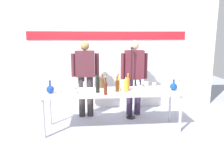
{
  "coord_description": "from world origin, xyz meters",
  "views": [
    {
      "loc": [
        -0.33,
        -3.65,
        1.8
      ],
      "look_at": [
        0.0,
        0.15,
        1.1
      ],
      "focal_mm": 32.14,
      "sensor_mm": 36.0,
      "label": 1
    }
  ],
  "objects_px": {
    "decanter_blue_right": "(174,86)",
    "wine_bottle_4": "(117,85)",
    "wine_glass_left_3": "(72,85)",
    "microphone_stand": "(131,95)",
    "wine_bottle_6": "(118,83)",
    "decanter_blue_left": "(50,89)",
    "wine_glass_left_1": "(85,84)",
    "wine_glass_right_1": "(138,82)",
    "display_table": "(113,94)",
    "wine_bottle_1": "(98,86)",
    "wine_glass_right_2": "(138,84)",
    "wine_bottle_2": "(98,82)",
    "wine_bottle_0": "(128,83)",
    "presenter_left": "(85,74)",
    "wine_glass_left_4": "(73,88)",
    "presenter_right": "(134,74)",
    "wine_glass_left_2": "(60,90)",
    "wine_glass_left_5": "(58,87)",
    "wine_glass_right_3": "(146,84)",
    "wine_bottle_7": "(105,87)",
    "wine_glass_left_0": "(77,87)",
    "wine_bottle_3": "(102,82)",
    "wine_glass_right_0": "(143,82)",
    "wine_bottle_5": "(126,85)"
  },
  "relations": [
    {
      "from": "wine_glass_right_1",
      "to": "microphone_stand",
      "type": "distance_m",
      "value": 0.4
    },
    {
      "from": "wine_bottle_1",
      "to": "wine_bottle_0",
      "type": "bearing_deg",
      "value": 12.6
    },
    {
      "from": "wine_bottle_7",
      "to": "wine_bottle_5",
      "type": "bearing_deg",
      "value": 19.02
    },
    {
      "from": "wine_bottle_3",
      "to": "wine_bottle_7",
      "type": "height_order",
      "value": "wine_bottle_7"
    },
    {
      "from": "wine_bottle_7",
      "to": "microphone_stand",
      "type": "bearing_deg",
      "value": 49.28
    },
    {
      "from": "presenter_right",
      "to": "microphone_stand",
      "type": "xyz_separation_m",
      "value": [
        -0.09,
        -0.2,
        -0.43
      ]
    },
    {
      "from": "presenter_right",
      "to": "microphone_stand",
      "type": "distance_m",
      "value": 0.48
    },
    {
      "from": "presenter_right",
      "to": "wine_glass_right_3",
      "type": "height_order",
      "value": "presenter_right"
    },
    {
      "from": "wine_bottle_0",
      "to": "presenter_right",
      "type": "bearing_deg",
      "value": 68.74
    },
    {
      "from": "presenter_right",
      "to": "wine_glass_left_2",
      "type": "bearing_deg",
      "value": -147.7
    },
    {
      "from": "decanter_blue_right",
      "to": "wine_bottle_4",
      "type": "xyz_separation_m",
      "value": [
        -1.08,
        0.01,
        0.05
      ]
    },
    {
      "from": "presenter_left",
      "to": "wine_glass_right_3",
      "type": "bearing_deg",
      "value": -26.07
    },
    {
      "from": "decanter_blue_right",
      "to": "wine_bottle_6",
      "type": "height_order",
      "value": "wine_bottle_6"
    },
    {
      "from": "wine_glass_right_0",
      "to": "wine_glass_right_2",
      "type": "relative_size",
      "value": 1.11
    },
    {
      "from": "wine_glass_left_4",
      "to": "wine_bottle_4",
      "type": "bearing_deg",
      "value": 6.08
    },
    {
      "from": "wine_bottle_3",
      "to": "microphone_stand",
      "type": "bearing_deg",
      "value": 20.5
    },
    {
      "from": "wine_glass_left_0",
      "to": "wine_glass_left_2",
      "type": "distance_m",
      "value": 0.34
    },
    {
      "from": "wine_bottle_0",
      "to": "wine_bottle_4",
      "type": "distance_m",
      "value": 0.24
    },
    {
      "from": "wine_bottle_6",
      "to": "wine_glass_right_2",
      "type": "xyz_separation_m",
      "value": [
        0.39,
        -0.03,
        -0.03
      ]
    },
    {
      "from": "wine_bottle_0",
      "to": "wine_glass_right_1",
      "type": "xyz_separation_m",
      "value": [
        0.24,
        0.21,
        -0.04
      ]
    },
    {
      "from": "wine_glass_left_0",
      "to": "microphone_stand",
      "type": "bearing_deg",
      "value": 25.05
    },
    {
      "from": "display_table",
      "to": "wine_bottle_1",
      "type": "bearing_deg",
      "value": -165.3
    },
    {
      "from": "wine_glass_left_3",
      "to": "microphone_stand",
      "type": "relative_size",
      "value": 0.1
    },
    {
      "from": "wine_bottle_0",
      "to": "wine_bottle_1",
      "type": "distance_m",
      "value": 0.6
    },
    {
      "from": "decanter_blue_left",
      "to": "wine_glass_left_5",
      "type": "relative_size",
      "value": 1.65
    },
    {
      "from": "wine_glass_left_3",
      "to": "wine_glass_right_1",
      "type": "bearing_deg",
      "value": 6.92
    },
    {
      "from": "wine_bottle_1",
      "to": "wine_bottle_3",
      "type": "distance_m",
      "value": 0.32
    },
    {
      "from": "display_table",
      "to": "decanter_blue_left",
      "type": "bearing_deg",
      "value": -177.58
    },
    {
      "from": "wine_glass_left_1",
      "to": "wine_glass_right_2",
      "type": "xyz_separation_m",
      "value": [
        1.04,
        0.0,
        -0.02
      ]
    },
    {
      "from": "wine_bottle_4",
      "to": "wine_glass_left_3",
      "type": "height_order",
      "value": "wine_bottle_4"
    },
    {
      "from": "wine_glass_left_5",
      "to": "wine_glass_right_3",
      "type": "relative_size",
      "value": 0.99
    },
    {
      "from": "decanter_blue_left",
      "to": "wine_glass_left_1",
      "type": "height_order",
      "value": "decanter_blue_left"
    },
    {
      "from": "wine_glass_right_0",
      "to": "wine_glass_left_0",
      "type": "bearing_deg",
      "value": -168.08
    },
    {
      "from": "wine_bottle_6",
      "to": "wine_glass_left_5",
      "type": "bearing_deg",
      "value": -175.58
    },
    {
      "from": "wine_bottle_7",
      "to": "wine_glass_left_0",
      "type": "relative_size",
      "value": 2.17
    },
    {
      "from": "wine_bottle_2",
      "to": "wine_glass_left_3",
      "type": "distance_m",
      "value": 0.52
    },
    {
      "from": "presenter_left",
      "to": "wine_bottle_1",
      "type": "bearing_deg",
      "value": -71.25
    },
    {
      "from": "microphone_stand",
      "to": "wine_glass_right_2",
      "type": "bearing_deg",
      "value": -79.59
    },
    {
      "from": "wine_bottle_1",
      "to": "wine_bottle_6",
      "type": "bearing_deg",
      "value": 25.53
    },
    {
      "from": "wine_glass_left_1",
      "to": "display_table",
      "type": "bearing_deg",
      "value": -9.89
    },
    {
      "from": "decanter_blue_left",
      "to": "wine_bottle_6",
      "type": "distance_m",
      "value": 1.27
    },
    {
      "from": "wine_bottle_7",
      "to": "wine_glass_right_3",
      "type": "height_order",
      "value": "wine_bottle_7"
    },
    {
      "from": "wine_bottle_2",
      "to": "wine_glass_left_3",
      "type": "relative_size",
      "value": 1.99
    },
    {
      "from": "wine_bottle_0",
      "to": "wine_glass_left_3",
      "type": "xyz_separation_m",
      "value": [
        -1.07,
        0.05,
        -0.02
      ]
    },
    {
      "from": "wine_glass_right_3",
      "to": "wine_bottle_2",
      "type": "bearing_deg",
      "value": 170.33
    },
    {
      "from": "decanter_blue_left",
      "to": "wine_glass_right_1",
      "type": "bearing_deg",
      "value": 10.46
    },
    {
      "from": "wine_bottle_7",
      "to": "wine_glass_right_1",
      "type": "relative_size",
      "value": 2.35
    },
    {
      "from": "presenter_left",
      "to": "wine_bottle_1",
      "type": "relative_size",
      "value": 5.6
    },
    {
      "from": "presenter_left",
      "to": "microphone_stand",
      "type": "xyz_separation_m",
      "value": [
        0.98,
        -0.2,
        -0.43
      ]
    },
    {
      "from": "wine_bottle_2",
      "to": "wine_glass_right_3",
      "type": "xyz_separation_m",
      "value": [
        0.95,
        -0.16,
        -0.03
      ]
    }
  ]
}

